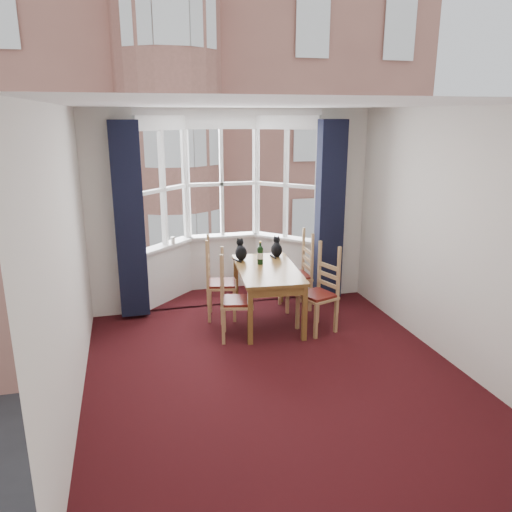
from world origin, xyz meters
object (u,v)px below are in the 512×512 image
object	(u,v)px
chair_left_near	(230,302)
chair_left_far	(215,285)
candle_tall	(173,240)
chair_right_far	(301,276)
dining_table	(267,274)
cat_left	(241,252)
wine_bottle	(260,254)
cat_right	(277,249)
chair_right_near	(323,295)

from	to	relation	value
chair_left_near	chair_left_far	bearing A→B (deg)	94.74
candle_tall	chair_left_far	bearing A→B (deg)	-60.36
chair_left_near	chair_right_far	world-z (taller)	same
dining_table	cat_left	xyz separation A→B (m)	(-0.25, 0.46, 0.21)
chair_left_far	wine_bottle	xyz separation A→B (m)	(0.61, -0.11, 0.42)
chair_left_far	wine_bottle	size ratio (longest dim) A/B	2.89
chair_right_far	cat_left	world-z (taller)	cat_left
cat_left	wine_bottle	bearing A→B (deg)	-52.09
cat_right	chair_left_far	bearing A→B (deg)	-167.37
chair_right_far	cat_right	distance (m)	0.54
dining_table	candle_tall	xyz separation A→B (m)	(-1.13, 1.13, 0.26)
chair_right_near	chair_left_near	bearing A→B (deg)	178.27
dining_table	wine_bottle	bearing A→B (deg)	102.73
candle_tall	cat_right	bearing A→B (deg)	-23.68
chair_left_near	cat_right	size ratio (longest dim) A/B	3.05
wine_bottle	candle_tall	xyz separation A→B (m)	(-1.08, 0.93, 0.03)
chair_right_far	dining_table	bearing A→B (deg)	-149.54
cat_left	candle_tall	size ratio (longest dim) A/B	2.89
dining_table	wine_bottle	xyz separation A→B (m)	(-0.04, 0.20, 0.23)
dining_table	chair_right_near	distance (m)	0.78
chair_left_near	cat_right	xyz separation A→B (m)	(0.88, 0.92, 0.39)
chair_right_far	cat_right	xyz separation A→B (m)	(-0.33, 0.16, 0.39)
chair_left_far	cat_left	xyz separation A→B (m)	(0.40, 0.16, 0.40)
dining_table	chair_left_near	xyz separation A→B (m)	(-0.60, -0.40, -0.19)
chair_left_far	chair_right_far	size ratio (longest dim) A/B	1.00
chair_right_near	cat_left	xyz separation A→B (m)	(-0.87, 0.90, 0.40)
chair_left_near	candle_tall	bearing A→B (deg)	109.02
cat_left	cat_right	bearing A→B (deg)	5.45
chair_left_near	cat_right	world-z (taller)	cat_right
chair_left_far	chair_right_near	size ratio (longest dim) A/B	1.00
chair_left_far	chair_right_near	xyz separation A→B (m)	(1.27, -0.75, 0.00)
chair_right_near	cat_right	distance (m)	1.09
cat_left	chair_left_far	bearing A→B (deg)	-158.50
candle_tall	chair_right_far	bearing A→B (deg)	-23.99
chair_right_near	cat_left	world-z (taller)	cat_left
chair_right_near	wine_bottle	size ratio (longest dim) A/B	2.89
chair_right_near	candle_tall	xyz separation A→B (m)	(-1.74, 1.57, 0.45)
chair_left_near	candle_tall	world-z (taller)	candle_tall
dining_table	chair_left_near	bearing A→B (deg)	-145.88
chair_left_near	dining_table	bearing A→B (deg)	34.12
chair_left_near	chair_right_far	bearing A→B (deg)	32.31
chair_left_near	chair_right_near	bearing A→B (deg)	-1.73
chair_right_far	candle_tall	bearing A→B (deg)	156.01
chair_right_far	cat_right	size ratio (longest dim) A/B	3.05
dining_table	chair_left_far	bearing A→B (deg)	155.12
chair_right_near	wine_bottle	distance (m)	1.01
chair_right_near	chair_left_far	bearing A→B (deg)	149.68
cat_right	wine_bottle	bearing A→B (deg)	-135.91
chair_right_near	wine_bottle	bearing A→B (deg)	136.07
chair_left_near	cat_left	bearing A→B (deg)	68.29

